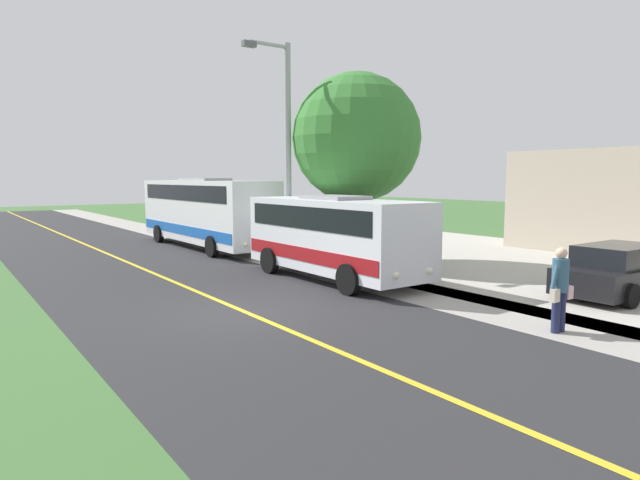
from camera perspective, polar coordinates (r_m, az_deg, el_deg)
The scene contains 11 objects.
ground_plane at distance 13.69m, azimuth -8.10°, elevation -7.42°, with size 120.00×120.00×0.00m, color #3D6633.
road_surface at distance 13.69m, azimuth -8.10°, elevation -7.41°, with size 8.00×100.00×0.01m, color #28282B.
sidewalk at distance 16.67m, azimuth 8.01°, elevation -4.90°, with size 2.40×100.00×0.01m, color #9E9991.
parking_lot_surface at distance 20.76m, azimuth 28.59°, elevation -3.38°, with size 14.00×36.00×0.01m, color #B2ADA3.
road_centre_line at distance 13.69m, azimuth -8.10°, elevation -7.39°, with size 0.16×100.00×0.00m, color gold.
shuttle_bus_front at distance 17.58m, azimuth 1.54°, elevation 0.70°, with size 2.57×7.18×2.73m.
transit_bus_rear at distance 26.38m, azimuth -11.99°, elevation 3.14°, with size 2.55×10.60×3.29m.
pedestrian_with_bags at distance 12.62m, azimuth 23.88°, elevation -4.50°, with size 0.72×0.34×1.83m.
street_light_pole at distance 20.77m, azimuth -3.66°, elevation 9.95°, with size 1.97×0.24×8.25m.
parked_car_near at distance 17.35m, azimuth 28.98°, elevation -2.91°, with size 4.40×2.03×1.45m.
tree_curbside at distance 21.34m, azimuth 3.82°, elevation 10.61°, with size 4.97×4.97×7.31m.
Camera 1 is at (6.11, 11.81, 3.28)m, focal length 30.48 mm.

